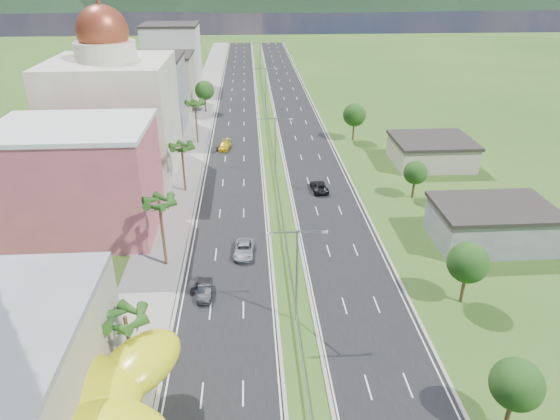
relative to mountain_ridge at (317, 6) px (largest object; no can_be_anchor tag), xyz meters
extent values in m
plane|color=#2D5119|center=(-60.00, -450.00, 0.00)|extent=(500.00, 500.00, 0.00)
cube|color=black|center=(-67.50, -360.00, 0.02)|extent=(11.00, 260.00, 0.04)
cube|color=black|center=(-52.50, -360.00, 0.02)|extent=(11.00, 260.00, 0.04)
cube|color=gray|center=(-77.00, -360.00, 0.06)|extent=(7.00, 260.00, 0.12)
cube|color=gray|center=(-60.00, -378.00, 0.62)|extent=(0.08, 216.00, 0.28)
cube|color=gray|center=(-60.00, -276.00, 0.35)|extent=(0.10, 0.12, 0.70)
cylinder|color=gray|center=(-60.00, -440.00, 5.50)|extent=(0.20, 0.20, 11.00)
cube|color=gray|center=(-61.44, -440.00, 10.80)|extent=(2.88, 0.12, 0.12)
cube|color=gray|center=(-58.56, -440.00, 10.80)|extent=(2.88, 0.12, 0.12)
cube|color=silver|center=(-62.72, -440.00, 10.70)|extent=(0.60, 0.25, 0.18)
cube|color=silver|center=(-57.28, -440.00, 10.70)|extent=(0.60, 0.25, 0.18)
cylinder|color=gray|center=(-60.00, -400.00, 5.50)|extent=(0.20, 0.20, 11.00)
cube|color=gray|center=(-61.44, -400.00, 10.80)|extent=(2.88, 0.12, 0.12)
cube|color=gray|center=(-58.56, -400.00, 10.80)|extent=(2.88, 0.12, 0.12)
cube|color=silver|center=(-62.72, -400.00, 10.70)|extent=(0.60, 0.25, 0.18)
cube|color=silver|center=(-57.28, -400.00, 10.70)|extent=(0.60, 0.25, 0.18)
cylinder|color=gray|center=(-60.00, -355.00, 5.50)|extent=(0.20, 0.20, 11.00)
cube|color=gray|center=(-61.44, -355.00, 10.80)|extent=(2.88, 0.12, 0.12)
cube|color=gray|center=(-58.56, -355.00, 10.80)|extent=(2.88, 0.12, 0.12)
cube|color=silver|center=(-62.72, -355.00, 10.70)|extent=(0.60, 0.25, 0.18)
cube|color=silver|center=(-57.28, -355.00, 10.70)|extent=(0.60, 0.25, 0.18)
cylinder|color=gray|center=(-60.00, -310.00, 5.50)|extent=(0.20, 0.20, 11.00)
cube|color=gray|center=(-61.44, -310.00, 10.80)|extent=(2.88, 0.12, 0.12)
cube|color=gray|center=(-58.56, -310.00, 10.80)|extent=(2.88, 0.12, 0.12)
cube|color=silver|center=(-62.72, -310.00, 10.70)|extent=(0.60, 0.25, 0.18)
cube|color=silver|center=(-57.28, -310.00, 10.70)|extent=(0.60, 0.25, 0.18)
cylinder|color=gray|center=(-84.00, -452.00, 2.00)|extent=(0.50, 0.50, 4.00)
cylinder|color=gray|center=(-75.00, -452.00, 2.00)|extent=(0.50, 0.50, 4.00)
cube|color=#BD4D5C|center=(-88.00, -418.00, 7.50)|extent=(20.00, 15.00, 15.00)
cube|color=beige|center=(-88.00, -395.00, 10.00)|extent=(20.00, 20.00, 20.00)
cylinder|color=beige|center=(-88.00, -395.00, 21.50)|extent=(10.00, 10.00, 3.00)
sphere|color=brown|center=(-88.00, -395.00, 24.50)|extent=(8.40, 8.40, 8.40)
cube|color=slate|center=(-87.00, -370.00, 8.00)|extent=(16.00, 15.00, 16.00)
cube|color=#AEA68F|center=(-87.00, -348.00, 6.50)|extent=(16.00, 15.00, 13.00)
cube|color=silver|center=(-87.00, -325.00, 9.00)|extent=(16.00, 15.00, 18.00)
cube|color=slate|center=(-32.00, -425.00, 2.50)|extent=(15.00, 10.00, 5.00)
cube|color=#AEA68F|center=(-30.00, -395.00, 2.20)|extent=(14.00, 12.00, 4.40)
cylinder|color=#47301C|center=(-75.50, -448.00, 3.75)|extent=(0.36, 0.36, 7.50)
cylinder|color=#47301C|center=(-75.50, -428.00, 4.50)|extent=(0.36, 0.36, 9.00)
cylinder|color=#47301C|center=(-75.50, -405.00, 4.00)|extent=(0.36, 0.36, 8.00)
cylinder|color=#47301C|center=(-75.50, -380.00, 4.40)|extent=(0.36, 0.36, 8.80)
cylinder|color=#47301C|center=(-75.50, -355.00, 2.45)|extent=(0.40, 0.40, 4.90)
sphere|color=#244F18|center=(-75.50, -355.00, 5.60)|extent=(4.90, 4.90, 4.90)
cylinder|color=#47301C|center=(-44.00, -455.00, 2.10)|extent=(0.40, 0.40, 4.20)
sphere|color=#244F18|center=(-44.00, -455.00, 4.80)|extent=(4.20, 4.20, 4.20)
cylinder|color=#47301C|center=(-41.00, -438.00, 2.27)|extent=(0.40, 0.40, 4.55)
sphere|color=#244F18|center=(-41.00, -438.00, 5.20)|extent=(4.55, 4.55, 4.55)
cylinder|color=#47301C|center=(-38.00, -410.00, 1.92)|extent=(0.40, 0.40, 3.85)
sphere|color=#244F18|center=(-38.00, -410.00, 4.40)|extent=(3.85, 3.85, 3.85)
cylinder|color=#47301C|center=(-42.00, -380.00, 2.45)|extent=(0.40, 0.40, 4.90)
sphere|color=#244F18|center=(-42.00, -380.00, 5.60)|extent=(4.90, 4.90, 4.90)
imported|color=black|center=(-70.07, -435.01, 0.77)|extent=(1.58, 4.42, 1.45)
imported|color=#96999D|center=(-65.59, -426.22, 0.79)|extent=(2.86, 5.55, 1.50)
imported|color=gold|center=(-69.59, -384.18, 0.78)|extent=(2.74, 5.33, 1.48)
imported|color=black|center=(-52.95, -406.35, 0.78)|extent=(2.82, 5.46, 1.47)
camera|label=1|loc=(-64.45, -482.79, 34.51)|focal=32.00mm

